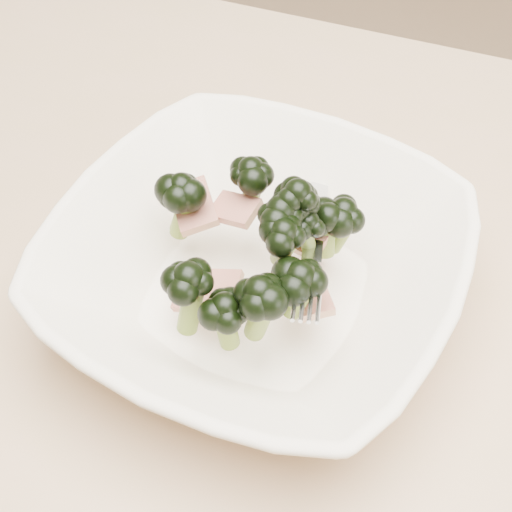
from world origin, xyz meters
name	(u,v)px	position (x,y,z in m)	size (l,w,h in m)	color
dining_table	(360,397)	(0.00, 0.00, 0.65)	(1.20, 0.80, 0.75)	tan
broccoli_dish	(257,264)	(-0.10, 0.00, 0.79)	(0.33, 0.33, 0.12)	white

